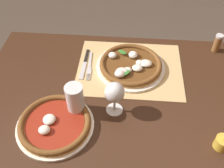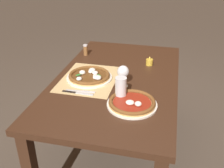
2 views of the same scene
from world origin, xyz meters
The scene contains 10 objects.
dining_table centered at (0.00, 0.00, 0.64)m, with size 1.49×0.88×0.74m.
paper_placemat centered at (0.07, -0.19, 0.74)m, with size 0.50×0.39×0.00m, color tan.
pizza_near centered at (0.07, -0.19, 0.76)m, with size 0.33×0.33×0.05m.
pizza_far centered at (0.35, 0.17, 0.76)m, with size 0.31×0.31×0.05m.
wine_glass centered at (0.12, 0.07, 0.85)m, with size 0.08×0.08×0.16m.
pint_glass centered at (0.28, 0.09, 0.81)m, with size 0.07×0.07×0.15m.
fork centered at (0.26, -0.19, 0.75)m, with size 0.03×0.20×0.00m.
knife centered at (0.29, -0.20, 0.75)m, with size 0.02×0.22×0.01m.
votive_candle centered at (-0.28, 0.21, 0.76)m, with size 0.06×0.06×0.07m.
pepper_shaker centered at (-0.37, -0.36, 0.79)m, with size 0.04×0.04×0.10m.
Camera 1 is at (0.08, 0.74, 1.61)m, focal length 42.00 mm.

